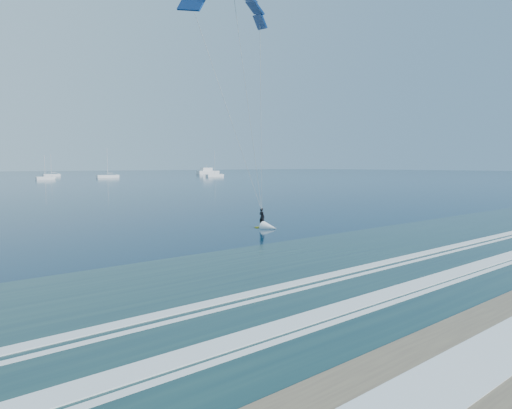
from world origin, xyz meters
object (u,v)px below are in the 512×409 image
at_px(sailboat_2, 51,175).
at_px(sailboat_4, 215,175).
at_px(kitesurfer_rig, 249,115).
at_px(sailboat_3, 108,176).
at_px(motor_yacht, 208,172).
at_px(sailboat_1, 45,178).

xyz_separation_m(sailboat_2, sailboat_4, (61.10, -57.19, 0.01)).
relative_size(kitesurfer_rig, sailboat_3, 1.43).
distance_m(motor_yacht, sailboat_4, 56.22).
distance_m(kitesurfer_rig, motor_yacht, 247.08).
height_order(kitesurfer_rig, sailboat_2, kitesurfer_rig).
height_order(sailboat_1, sailboat_2, sailboat_2).
bearing_deg(sailboat_1, sailboat_3, 20.89).
relative_size(sailboat_2, sailboat_4, 0.87).
height_order(motor_yacht, sailboat_2, sailboat_2).
xyz_separation_m(motor_yacht, sailboat_2, (-89.36, 8.59, -0.93)).
bearing_deg(kitesurfer_rig, sailboat_4, 56.12).
bearing_deg(sailboat_2, sailboat_1, -108.18).
xyz_separation_m(kitesurfer_rig, sailboat_1, (28.32, 164.02, -9.24)).
bearing_deg(sailboat_1, sailboat_4, -4.10).
bearing_deg(sailboat_4, sailboat_1, 175.90).
bearing_deg(sailboat_2, sailboat_4, -43.11).
bearing_deg(motor_yacht, sailboat_4, -120.18).
distance_m(motor_yacht, sailboat_1, 114.68).
relative_size(motor_yacht, sailboat_1, 1.52).
xyz_separation_m(sailboat_1, sailboat_2, (16.95, 51.59, 0.01)).
distance_m(sailboat_1, sailboat_4, 78.25).
height_order(kitesurfer_rig, sailboat_3, kitesurfer_rig).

